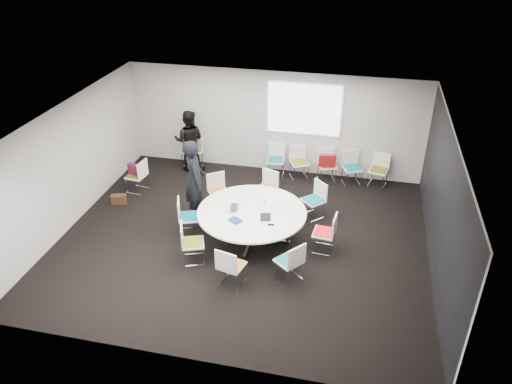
% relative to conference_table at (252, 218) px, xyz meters
% --- Properties ---
extents(room_shell, '(8.08, 7.08, 2.88)m').
position_rel_conference_table_xyz_m(room_shell, '(-0.10, -0.02, 0.85)').
color(room_shell, black).
rests_on(room_shell, ground).
extents(conference_table, '(2.36, 2.36, 0.73)m').
position_rel_conference_table_xyz_m(conference_table, '(0.00, 0.00, 0.00)').
color(conference_table, silver).
rests_on(conference_table, ground).
extents(projection_screen, '(1.90, 0.03, 1.35)m').
position_rel_conference_table_xyz_m(projection_screen, '(0.61, 3.44, 1.30)').
color(projection_screen, white).
rests_on(projection_screen, room_shell).
extents(chair_ring_a, '(0.49, 0.50, 0.88)m').
position_rel_conference_table_xyz_m(chair_ring_a, '(1.59, -0.05, -0.28)').
color(chair_ring_a, silver).
rests_on(chair_ring_a, ground).
extents(chair_ring_b, '(0.64, 0.64, 0.88)m').
position_rel_conference_table_xyz_m(chair_ring_b, '(1.20, 1.24, -0.28)').
color(chair_ring_b, silver).
rests_on(chair_ring_b, ground).
extents(chair_ring_c, '(0.59, 0.58, 0.88)m').
position_rel_conference_table_xyz_m(chair_ring_c, '(0.00, 1.54, -0.28)').
color(chair_ring_c, silver).
rests_on(chair_ring_c, ground).
extents(chair_ring_d, '(0.64, 0.63, 0.88)m').
position_rel_conference_table_xyz_m(chair_ring_d, '(-1.08, 1.12, -0.28)').
color(chair_ring_d, silver).
rests_on(chair_ring_d, ground).
extents(chair_ring_e, '(0.58, 0.58, 0.88)m').
position_rel_conference_table_xyz_m(chair_ring_e, '(-1.43, -0.09, -0.28)').
color(chair_ring_e, silver).
rests_on(chair_ring_e, ground).
extents(chair_ring_f, '(0.58, 0.59, 0.88)m').
position_rel_conference_table_xyz_m(chair_ring_f, '(-1.02, -1.01, -0.28)').
color(chair_ring_f, silver).
rests_on(chair_ring_f, ground).
extents(chair_ring_g, '(0.55, 0.55, 0.88)m').
position_rel_conference_table_xyz_m(chair_ring_g, '(-0.05, -1.56, -0.28)').
color(chair_ring_g, silver).
rests_on(chair_ring_g, ground).
extents(chair_ring_h, '(0.64, 0.64, 0.88)m').
position_rel_conference_table_xyz_m(chair_ring_h, '(1.02, -1.18, -0.28)').
color(chair_ring_h, silver).
rests_on(chair_ring_h, ground).
extents(chair_back_a, '(0.48, 0.47, 0.88)m').
position_rel_conference_table_xyz_m(chair_back_a, '(-0.06, 3.14, -0.28)').
color(chair_back_a, silver).
rests_on(chair_back_a, ground).
extents(chair_back_b, '(0.60, 0.60, 0.88)m').
position_rel_conference_table_xyz_m(chair_back_b, '(0.59, 3.14, -0.28)').
color(chair_back_b, silver).
rests_on(chair_back_b, ground).
extents(chair_back_c, '(0.57, 0.56, 0.88)m').
position_rel_conference_table_xyz_m(chair_back_c, '(1.33, 3.14, -0.28)').
color(chair_back_c, silver).
rests_on(chair_back_c, ground).
extents(chair_back_d, '(0.60, 0.59, 0.88)m').
position_rel_conference_table_xyz_m(chair_back_d, '(1.99, 3.11, -0.28)').
color(chair_back_d, silver).
rests_on(chair_back_d, ground).
extents(chair_back_e, '(0.56, 0.55, 0.88)m').
position_rel_conference_table_xyz_m(chair_back_e, '(2.67, 3.14, -0.28)').
color(chair_back_e, silver).
rests_on(chair_back_e, ground).
extents(chair_spare_left, '(0.50, 0.51, 0.88)m').
position_rel_conference_table_xyz_m(chair_spare_left, '(-3.37, 1.47, -0.28)').
color(chair_spare_left, silver).
rests_on(chair_spare_left, ground).
extents(chair_person_back, '(0.60, 0.59, 0.88)m').
position_rel_conference_table_xyz_m(chair_person_back, '(-2.45, 3.14, -0.28)').
color(chair_person_back, silver).
rests_on(chair_person_back, ground).
extents(person_main, '(0.73, 0.85, 1.98)m').
position_rel_conference_table_xyz_m(person_main, '(-1.48, 0.61, 0.43)').
color(person_main, black).
rests_on(person_main, ground).
extents(person_back, '(0.93, 0.77, 1.73)m').
position_rel_conference_table_xyz_m(person_back, '(-2.46, 2.98, 0.31)').
color(person_back, black).
rests_on(person_back, ground).
extents(laptop, '(0.28, 0.39, 0.03)m').
position_rel_conference_table_xyz_m(laptop, '(-0.35, 0.05, 0.19)').
color(laptop, '#333338').
rests_on(laptop, conference_table).
extents(laptop_lid, '(0.08, 0.30, 0.22)m').
position_rel_conference_table_xyz_m(laptop_lid, '(-0.48, -0.03, 0.31)').
color(laptop_lid, silver).
rests_on(laptop_lid, conference_table).
extents(notebook_black, '(0.27, 0.34, 0.02)m').
position_rel_conference_table_xyz_m(notebook_black, '(0.34, -0.17, 0.19)').
color(notebook_black, black).
rests_on(notebook_black, conference_table).
extents(tablet_folio, '(0.33, 0.31, 0.03)m').
position_rel_conference_table_xyz_m(tablet_folio, '(-0.25, -0.44, 0.19)').
color(tablet_folio, navy).
rests_on(tablet_folio, conference_table).
extents(papers_right, '(0.37, 0.35, 0.00)m').
position_rel_conference_table_xyz_m(papers_right, '(0.50, 0.31, 0.18)').
color(papers_right, silver).
rests_on(papers_right, conference_table).
extents(papers_front, '(0.32, 0.24, 0.00)m').
position_rel_conference_table_xyz_m(papers_front, '(0.69, -0.16, 0.18)').
color(papers_front, white).
rests_on(papers_front, conference_table).
extents(cup, '(0.08, 0.08, 0.09)m').
position_rel_conference_table_xyz_m(cup, '(0.20, 0.38, 0.22)').
color(cup, white).
rests_on(cup, conference_table).
extents(phone, '(0.14, 0.08, 0.01)m').
position_rel_conference_table_xyz_m(phone, '(0.50, -0.43, 0.18)').
color(phone, black).
rests_on(phone, conference_table).
extents(maroon_bag, '(0.42, 0.26, 0.28)m').
position_rel_conference_table_xyz_m(maroon_bag, '(-3.38, 1.48, 0.07)').
color(maroon_bag, '#491326').
rests_on(maroon_bag, chair_spare_left).
extents(brown_bag, '(0.39, 0.26, 0.24)m').
position_rel_conference_table_xyz_m(brown_bag, '(-3.57, 0.78, -0.43)').
color(brown_bag, '#3B2413').
rests_on(brown_bag, ground).
extents(red_jacket, '(0.46, 0.24, 0.36)m').
position_rel_conference_table_xyz_m(red_jacket, '(1.34, 2.92, 0.15)').
color(red_jacket, maroon).
rests_on(red_jacket, chair_back_c).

